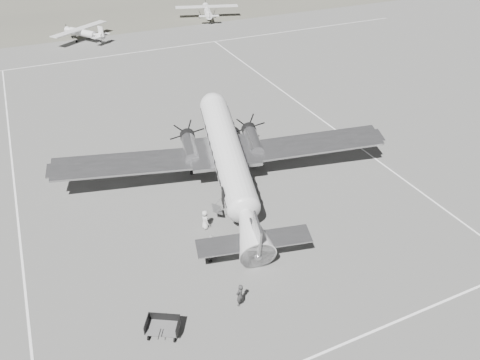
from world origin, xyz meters
name	(u,v)px	position (x,y,z in m)	size (l,w,h in m)	color
ground	(265,199)	(0.00, 0.00, 0.00)	(260.00, 260.00, 0.00)	slate
taxi_line_near	(377,330)	(0.00, -14.00, 0.01)	(60.00, 0.15, 0.01)	white
taxi_line_right	(385,166)	(12.00, 0.00, 0.01)	(0.15, 80.00, 0.01)	white
taxi_line_left	(15,188)	(-18.00, 10.00, 0.01)	(0.15, 60.00, 0.01)	white
taxi_line_horizon	(138,52)	(0.00, 40.00, 0.01)	(90.00, 0.15, 0.01)	white
dc3_airliner	(229,162)	(-2.02, 2.29, 2.67)	(28.01, 19.44, 5.34)	#B7B7B9
light_plane_left	(83,34)	(-6.17, 48.71, 1.08)	(10.37, 8.42, 2.15)	silver
light_plane_right	(207,12)	(15.97, 53.18, 1.15)	(11.08, 8.99, 2.30)	silver
baggage_cart_near	(212,250)	(-6.23, -4.31, 0.45)	(1.58, 1.11, 0.89)	#595959
baggage_cart_far	(163,328)	(-11.13, -9.19, 0.54)	(1.93, 1.36, 1.09)	#595959
ground_crew	(240,295)	(-6.33, -9.04, 0.81)	(0.59, 0.39, 1.62)	#323232
ramp_agent	(211,245)	(-6.21, -4.20, 0.81)	(0.79, 0.62, 1.63)	silver
passenger	(205,220)	(-5.59, -1.42, 0.78)	(0.76, 0.49, 1.55)	silver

